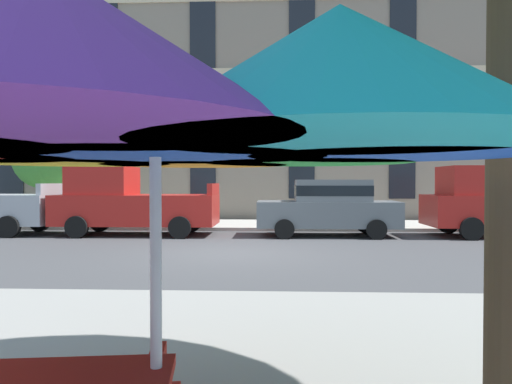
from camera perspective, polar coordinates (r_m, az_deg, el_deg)
The scene contains 8 objects.
ground_plane at distance 11.54m, azimuth -2.85°, elevation -7.31°, with size 120.00×120.00×0.00m, color #424244.
sidewalk_far at distance 18.27m, azimuth -0.84°, elevation -3.96°, with size 56.00×3.60×0.12m, color #B2ADA3.
apartment_building at distance 26.79m, azimuth 0.22°, elevation 11.31°, with size 42.43×12.08×12.80m.
pickup_red at distance 15.81m, azimuth -14.91°, elevation -1.30°, with size 5.10×2.12×2.20m.
sedan_gray at distance 15.17m, azimuth 8.74°, elevation -1.67°, with size 4.40×1.98×1.78m.
pickup_red_midblock at distance 16.64m, azimuth 27.54°, elevation -1.27°, with size 5.10×2.12×2.20m.
street_tree_left at distance 20.48m, azimuth -23.53°, elevation 4.00°, with size 2.90×2.76×4.04m.
patio_umbrella at distance 2.47m, azimuth -12.02°, elevation 9.49°, with size 3.69×3.69×2.37m.
Camera 1 is at (1.08, -11.37, 1.71)m, focal length 33.31 mm.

